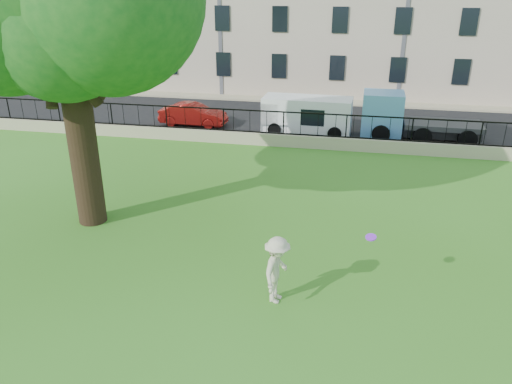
% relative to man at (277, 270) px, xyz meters
% --- Properties ---
extents(ground, '(120.00, 120.00, 0.00)m').
position_rel_man_xyz_m(ground, '(-1.79, 0.77, -0.89)').
color(ground, '#38741B').
rests_on(ground, ground).
extents(retaining_wall, '(50.00, 0.40, 0.60)m').
position_rel_man_xyz_m(retaining_wall, '(-1.79, 12.77, -0.59)').
color(retaining_wall, tan).
rests_on(retaining_wall, ground).
extents(iron_railing, '(50.00, 0.05, 1.13)m').
position_rel_man_xyz_m(iron_railing, '(-1.79, 12.77, 0.26)').
color(iron_railing, black).
rests_on(iron_railing, retaining_wall).
extents(street, '(60.00, 9.00, 0.01)m').
position_rel_man_xyz_m(street, '(-1.79, 17.47, -0.89)').
color(street, black).
rests_on(street, ground).
extents(sidewalk, '(60.00, 1.40, 0.12)m').
position_rel_man_xyz_m(sidewalk, '(-1.79, 22.67, -0.83)').
color(sidewalk, tan).
rests_on(sidewalk, ground).
extents(man, '(0.86, 1.25, 1.78)m').
position_rel_man_xyz_m(man, '(0.00, 0.00, 0.00)').
color(man, beige).
rests_on(man, ground).
extents(frisbee, '(0.33, 0.32, 0.12)m').
position_rel_man_xyz_m(frisbee, '(2.21, 0.65, 0.82)').
color(frisbee, '#8D28E8').
extents(red_sedan, '(3.78, 1.42, 1.23)m').
position_rel_man_xyz_m(red_sedan, '(-7.28, 15.49, -0.28)').
color(red_sedan, maroon).
rests_on(red_sedan, street).
extents(white_van, '(4.64, 1.95, 1.93)m').
position_rel_man_xyz_m(white_van, '(-0.90, 15.17, 0.07)').
color(white_van, white).
rests_on(white_van, street).
extents(blue_truck, '(5.62, 2.09, 2.34)m').
position_rel_man_xyz_m(blue_truck, '(4.71, 15.19, 0.28)').
color(blue_truck, '#5E9FDC').
rests_on(blue_truck, street).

